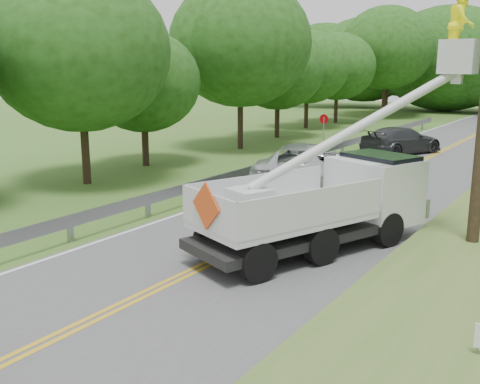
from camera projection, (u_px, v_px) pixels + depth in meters
The scene contains 8 objects.
ground at pixel (42, 345), 9.21m from camera, with size 140.00×140.00×0.00m, color #4B6326.
road at pixel (358, 192), 20.58m from camera, with size 7.20×96.00×0.03m.
guardrail at pixel (277, 164), 23.36m from camera, with size 0.18×48.00×0.77m.
treeline_left at pixel (309, 54), 38.63m from camera, with size 9.10×52.74×10.12m.
bucket_truck at pixel (347, 189), 14.13m from camera, with size 5.26×6.74×6.37m.
suv_silver at pixel (307, 165), 21.31m from camera, with size 2.82×6.12×1.70m, color silver.
suv_darkgrey at pixel (401, 140), 29.48m from camera, with size 2.01×4.96×1.44m, color #34373B.
stop_sign_permanent at pixel (324, 130), 27.00m from camera, with size 0.50×0.06×2.34m.
Camera 1 is at (7.43, -5.17, 4.53)m, focal length 41.12 mm.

